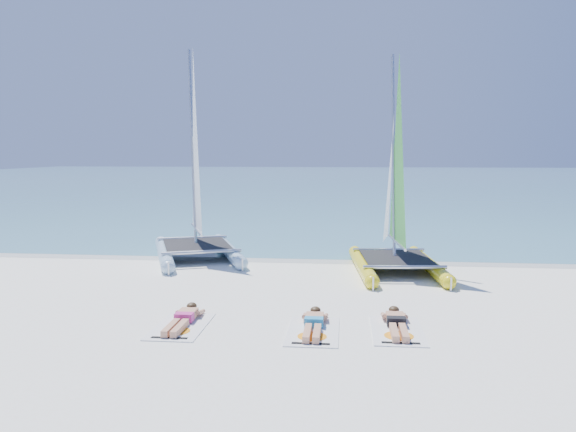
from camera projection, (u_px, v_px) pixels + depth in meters
name	position (u px, v px, depth m)	size (l,w,h in m)	color
ground	(297.00, 304.00, 12.92)	(140.00, 140.00, 0.00)	white
sea	(338.00, 178.00, 75.19)	(140.00, 115.00, 0.01)	#6CA6B5
wet_sand_strip	(311.00, 259.00, 18.36)	(140.00, 1.40, 0.01)	silver
catamaran_blue	(195.00, 193.00, 18.50)	(4.27, 5.86, 7.24)	silver
catamaran_yellow	(394.00, 199.00, 16.75)	(2.76, 5.33, 6.68)	yellow
towel_a	(181.00, 326.00, 11.26)	(1.00, 1.85, 0.02)	white
sunbather_a	(184.00, 318.00, 11.44)	(0.37, 1.73, 0.26)	tan
towel_b	(313.00, 331.00, 10.95)	(1.00, 1.85, 0.02)	white
sunbather_b	(314.00, 323.00, 11.12)	(0.37, 1.73, 0.26)	tan
towel_c	(397.00, 331.00, 10.98)	(1.00, 1.85, 0.02)	white
sunbather_c	(396.00, 322.00, 11.16)	(0.37, 1.73, 0.26)	tan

